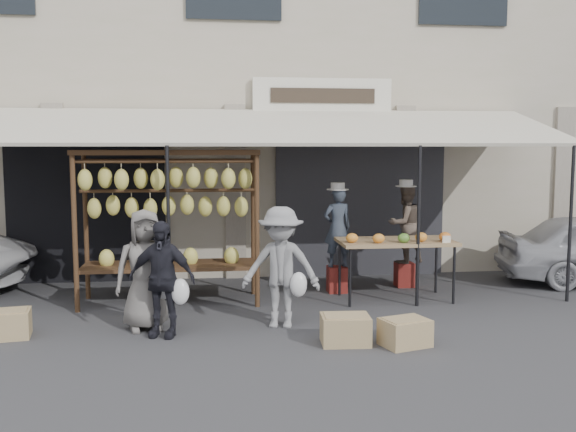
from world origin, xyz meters
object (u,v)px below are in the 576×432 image
Objects in this scene: vendor_right at (405,224)px; crate_far at (6,324)px; banana_rack at (168,196)px; produce_table at (396,243)px; customer_left at (145,270)px; customer_right at (281,267)px; customer_mid at (162,279)px; crate_near_a at (345,330)px; vendor_left at (337,227)px; crate_near_b at (405,332)px.

crate_far is (-5.59, -2.19, -0.87)m from vendor_right.
banana_rack reaches higher than produce_table.
customer_left is 0.99× the size of customer_right.
customer_mid is 0.92× the size of customer_right.
produce_table is 1.33× the size of vendor_right.
crate_near_a is (-1.19, -2.01, -0.70)m from produce_table.
customer_right reaches higher than customer_left.
customer_right is at bearing -14.53° from customer_left.
vendor_left is at bearing 9.59° from banana_rack.
crate_near_a is 4.05m from crate_far.
produce_table is at bearing 47.39° from customer_right.
customer_right reaches higher than crate_near_b.
produce_table is at bearing 13.98° from crate_far.
customer_mid is at bearing -4.51° from crate_far.
customer_mid is (-3.32, -1.44, -0.16)m from produce_table.
customer_mid is at bearing 165.31° from crate_near_b.
crate_near_a is 0.68m from crate_near_b.
banana_rack is 3.38m from crate_near_a.
banana_rack is at bearing 68.97° from customer_left.
vendor_left reaches higher than crate_near_b.
banana_rack reaches higher than customer_right.
crate_near_b is at bearing -103.69° from produce_table.
customer_left is at bearing 7.58° from vendor_right.
customer_left is (-3.96, -2.03, -0.28)m from vendor_right.
customer_left is at bearing 5.72° from crate_far.
crate_near_a is at bearing -32.35° from customer_left.
banana_rack is 2.03× the size of vendor_right.
customer_left is at bearing -99.31° from banana_rack.
crate_far is (-3.98, 0.72, -0.00)m from crate_near_a.
crate_near_b is (-0.94, -3.07, -0.88)m from vendor_right.
vendor_right is 0.83× the size of customer_right.
customer_left is at bearing 22.26° from vendor_left.
customer_right reaches higher than crate_near_a.
vendor_right is 0.91× the size of customer_mid.
customer_right is 2.96× the size of crate_near_b.
customer_mid is at bearing -156.65° from produce_table.
crate_far is (-4.41, -1.92, -0.87)m from vendor_left.
vendor_right is at bearing -176.93° from vendor_left.
banana_rack is at bearing 134.08° from crate_near_a.
produce_table is at bearing 59.32° from crate_near_a.
vendor_left is (2.56, 0.43, -0.54)m from banana_rack.
banana_rack is 3.93m from crate_near_b.
crate_near_b is (2.80, -0.73, -0.55)m from customer_mid.
customer_left is 3.25m from crate_near_b.
crate_near_a is (-0.43, -2.64, -0.86)m from vendor_left.
vendor_right is at bearing 65.50° from produce_table.
customer_left is at bearing 159.36° from crate_near_a.
produce_table is 2.44m from crate_near_a.
vendor_left is at bearing 140.68° from produce_table.
crate_near_a is (2.13, -0.58, -0.54)m from customer_mid.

